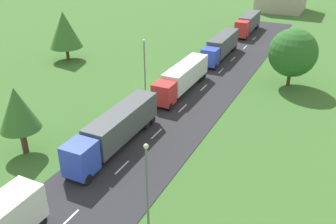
{
  "coord_description": "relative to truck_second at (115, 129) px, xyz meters",
  "views": [
    {
      "loc": [
        16.43,
        5.11,
        20.34
      ],
      "look_at": [
        -0.24,
        39.28,
        1.15
      ],
      "focal_mm": 39.29,
      "sensor_mm": 36.0,
      "label": 1
    }
  ],
  "objects": [
    {
      "name": "lamppost_second",
      "position": [
        8.57,
        -8.75,
        2.1
      ],
      "size": [
        0.36,
        0.36,
        7.56
      ],
      "color": "slate",
      "rests_on": "ground"
    },
    {
      "name": "lamppost_third",
      "position": [
        -3.7,
        12.78,
        2.18
      ],
      "size": [
        0.36,
        0.36,
        7.72
      ],
      "color": "slate",
      "rests_on": "ground"
    },
    {
      "name": "tree_oak",
      "position": [
        13.01,
        24.6,
        2.74
      ],
      "size": [
        6.66,
        6.66,
        8.23
      ],
      "color": "#513823",
      "rests_on": "ground"
    },
    {
      "name": "tree_maple",
      "position": [
        -22.77,
        19.88,
        3.05
      ],
      "size": [
        5.39,
        5.39,
        8.17
      ],
      "color": "#513823",
      "rests_on": "ground"
    },
    {
      "name": "truck_fifth",
      "position": [
        0.03,
        50.74,
        0.05
      ],
      "size": [
        2.78,
        12.8,
        3.73
      ],
      "color": "red",
      "rests_on": "road"
    },
    {
      "name": "road",
      "position": [
        2.5,
        -7.28,
        -2.12
      ],
      "size": [
        10.0,
        140.0,
        0.06
      ],
      "primitive_type": "cube",
      "color": "#2B2B30",
      "rests_on": "ground"
    },
    {
      "name": "tree_birch",
      "position": [
        -7.7,
        -4.81,
        2.69
      ],
      "size": [
        3.94,
        3.94,
        7.06
      ],
      "color": "#513823",
      "rests_on": "ground"
    },
    {
      "name": "truck_second",
      "position": [
        0.0,
        0.0,
        0.0
      ],
      "size": [
        2.61,
        13.85,
        3.61
      ],
      "color": "blue",
      "rests_on": "road"
    },
    {
      "name": "truck_fourth",
      "position": [
        0.25,
        32.38,
        0.03
      ],
      "size": [
        2.78,
        13.53,
        3.72
      ],
      "color": "blue",
      "rests_on": "road"
    },
    {
      "name": "truck_third",
      "position": [
        0.21,
        16.16,
        -0.06
      ],
      "size": [
        2.52,
        13.31,
        3.51
      ],
      "color": "red",
      "rests_on": "road"
    }
  ]
}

